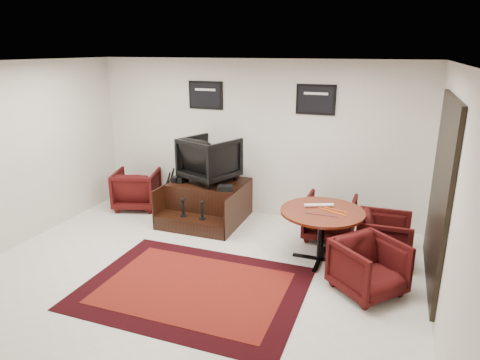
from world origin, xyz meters
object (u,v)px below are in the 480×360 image
object	(u,v)px
armchair_side	(137,187)
table_chair_corner	(369,265)
meeting_table	(322,217)
shine_podium	(207,202)
shine_chair	(210,157)
table_chair_back	(330,215)
table_chair_window	(384,236)

from	to	relation	value
armchair_side	table_chair_corner	xyz separation A→B (m)	(4.42, -1.60, -0.02)
meeting_table	table_chair_corner	size ratio (longest dim) A/B	1.54
shine_podium	armchair_side	world-z (taller)	armchair_side
shine_chair	meeting_table	world-z (taller)	shine_chair
shine_podium	table_chair_back	distance (m)	2.19
meeting_table	table_chair_back	distance (m)	0.87
meeting_table	table_chair_corner	world-z (taller)	meeting_table
shine_podium	shine_chair	distance (m)	0.82
shine_podium	table_chair_window	bearing A→B (deg)	-10.26
shine_podium	table_chair_corner	distance (m)	3.29
shine_podium	shine_chair	bearing A→B (deg)	90.00
table_chair_window	shine_podium	bearing A→B (deg)	78.20
meeting_table	armchair_side	bearing A→B (deg)	165.73
shine_chair	armchair_side	world-z (taller)	shine_chair
shine_podium	table_chair_back	size ratio (longest dim) A/B	1.74
table_chair_back	table_chair_window	world-z (taller)	table_chair_back
armchair_side	shine_chair	bearing A→B (deg)	165.55
shine_podium	shine_chair	xyz separation A→B (m)	(0.00, 0.14, 0.81)
table_chair_window	table_chair_back	bearing A→B (deg)	58.80
meeting_table	table_chair_back	xyz separation A→B (m)	(-0.00, 0.82, -0.29)
shine_podium	meeting_table	bearing A→B (deg)	-21.88
armchair_side	table_chair_back	distance (m)	3.71
shine_podium	table_chair_corner	size ratio (longest dim) A/B	1.77
armchair_side	table_chair_window	distance (m)	4.60
shine_chair	table_chair_window	distance (m)	3.21
table_chair_back	armchair_side	bearing A→B (deg)	-1.27
shine_podium	table_chair_corner	bearing A→B (deg)	-27.86
shine_chair	table_chair_back	distance (m)	2.32
meeting_table	table_chair_back	bearing A→B (deg)	90.09
table_chair_window	table_chair_corner	xyz separation A→B (m)	(-0.14, -0.98, 0.00)
table_chair_corner	armchair_side	bearing A→B (deg)	111.61
armchair_side	table_chair_window	size ratio (longest dim) A/B	1.07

